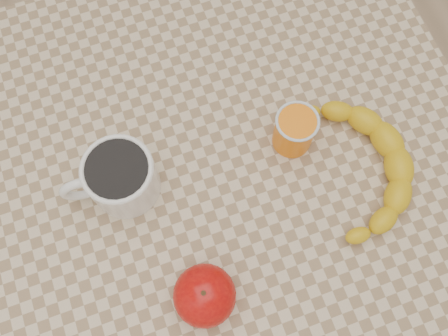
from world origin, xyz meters
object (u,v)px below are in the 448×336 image
object	(u,v)px
orange_juice_glass	(294,130)
banana	(360,167)
coffee_mug	(119,177)
table	(224,189)
apple	(205,296)

from	to	relation	value
orange_juice_glass	banana	size ratio (longest dim) A/B	0.25
coffee_mug	banana	distance (m)	0.34
table	coffee_mug	xyz separation A→B (m)	(-0.14, 0.03, 0.13)
table	banana	distance (m)	0.22
orange_juice_glass	apple	bearing A→B (deg)	-138.69
coffee_mug	banana	xyz separation A→B (m)	(0.33, -0.09, -0.02)
table	banana	xyz separation A→B (m)	(0.19, -0.07, 0.11)
orange_juice_glass	banana	distance (m)	0.11
orange_juice_glass	apple	size ratio (longest dim) A/B	0.81
table	orange_juice_glass	size ratio (longest dim) A/B	10.93
orange_juice_glass	coffee_mug	bearing A→B (deg)	176.66
table	apple	world-z (taller)	apple
coffee_mug	apple	xyz separation A→B (m)	(0.06, -0.19, -0.01)
coffee_mug	orange_juice_glass	world-z (taller)	coffee_mug
coffee_mug	apple	size ratio (longest dim) A/B	1.56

